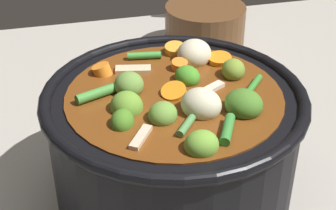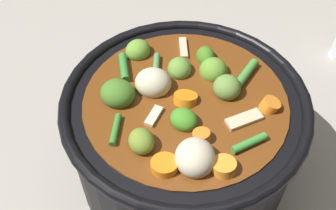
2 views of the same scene
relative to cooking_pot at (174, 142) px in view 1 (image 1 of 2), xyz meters
name	(u,v)px [view 1 (image 1 of 2)]	position (x,y,z in m)	size (l,w,h in m)	color
ground_plane	(173,193)	(0.00, 0.00, -0.08)	(1.10, 1.10, 0.00)	#9E998E
cooking_pot	(174,142)	(0.00, 0.00, 0.00)	(0.29, 0.29, 0.17)	black
small_saucepan	(205,27)	(-0.16, -0.38, -0.04)	(0.19, 0.23, 0.08)	brown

